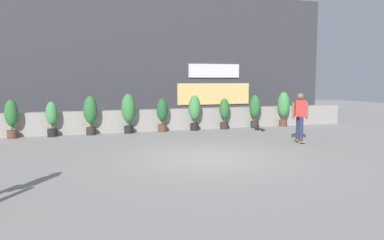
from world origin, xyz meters
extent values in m
plane|color=gray|center=(0.00, 0.00, 0.00)|extent=(48.00, 48.00, 0.00)
cube|color=gray|center=(0.00, 6.00, 0.45)|extent=(18.00, 0.40, 0.90)
cube|color=#38383D|center=(0.00, 10.00, 3.25)|extent=(20.00, 2.00, 6.50)
cube|color=white|center=(3.71, 8.96, 2.60)|extent=(2.80, 0.08, 0.70)
cube|color=#F2CC72|center=(3.71, 8.97, 1.40)|extent=(4.00, 0.06, 1.10)
cylinder|color=brown|center=(-5.61, 5.55, 0.15)|extent=(0.36, 0.36, 0.30)
cylinder|color=brown|center=(-5.61, 5.55, 0.38)|extent=(0.06, 0.06, 0.15)
ellipsoid|color=#2D6B33|center=(-5.61, 5.55, 0.94)|extent=(0.48, 0.48, 0.97)
cylinder|color=black|center=(-4.22, 5.55, 0.15)|extent=(0.36, 0.36, 0.30)
cylinder|color=brown|center=(-4.22, 5.55, 0.38)|extent=(0.06, 0.06, 0.15)
ellipsoid|color=#428C47|center=(-4.22, 5.55, 0.89)|extent=(0.43, 0.43, 0.89)
cylinder|color=#2D2823|center=(-2.80, 5.55, 0.15)|extent=(0.36, 0.36, 0.30)
cylinder|color=brown|center=(-2.80, 5.55, 0.38)|extent=(0.06, 0.06, 0.15)
ellipsoid|color=#2D6B33|center=(-2.80, 5.55, 0.99)|extent=(0.53, 0.53, 1.08)
cylinder|color=black|center=(-1.33, 5.55, 0.15)|extent=(0.36, 0.36, 0.30)
cylinder|color=brown|center=(-1.33, 5.55, 0.38)|extent=(0.06, 0.06, 0.15)
ellipsoid|color=#387F3D|center=(-1.33, 5.55, 1.02)|extent=(0.56, 0.56, 1.14)
cylinder|color=brown|center=(0.06, 5.55, 0.15)|extent=(0.36, 0.36, 0.30)
cylinder|color=brown|center=(0.06, 5.55, 0.38)|extent=(0.06, 0.06, 0.15)
ellipsoid|color=#235B2D|center=(0.06, 5.55, 0.92)|extent=(0.46, 0.46, 0.93)
cylinder|color=black|center=(1.46, 5.55, 0.15)|extent=(0.36, 0.36, 0.30)
cylinder|color=brown|center=(1.46, 5.55, 0.38)|extent=(0.06, 0.06, 0.15)
ellipsoid|color=#428C47|center=(1.46, 5.55, 0.97)|extent=(0.51, 0.51, 1.03)
cylinder|color=#2D2823|center=(2.84, 5.55, 0.15)|extent=(0.36, 0.36, 0.30)
cylinder|color=brown|center=(2.84, 5.55, 0.38)|extent=(0.06, 0.06, 0.15)
ellipsoid|color=#2D6B33|center=(2.84, 5.55, 0.89)|extent=(0.43, 0.43, 0.88)
cylinder|color=#2D2823|center=(4.32, 5.55, 0.15)|extent=(0.36, 0.36, 0.30)
cylinder|color=brown|center=(4.32, 5.55, 0.38)|extent=(0.06, 0.06, 0.15)
ellipsoid|color=#2D6B33|center=(4.32, 5.55, 0.96)|extent=(0.50, 0.50, 1.01)
cylinder|color=brown|center=(5.78, 5.55, 0.15)|extent=(0.36, 0.36, 0.30)
cylinder|color=brown|center=(5.78, 5.55, 0.38)|extent=(0.06, 0.06, 0.15)
ellipsoid|color=#428C47|center=(5.78, 5.55, 1.02)|extent=(0.56, 0.56, 1.14)
cube|color=#BF8C26|center=(3.88, 1.46, 0.07)|extent=(0.43, 0.82, 0.02)
cylinder|color=silver|center=(3.88, 1.74, 0.03)|extent=(0.05, 0.06, 0.06)
cylinder|color=silver|center=(4.04, 1.69, 0.03)|extent=(0.05, 0.06, 0.06)
cylinder|color=silver|center=(3.73, 1.24, 0.03)|extent=(0.05, 0.06, 0.06)
cylinder|color=silver|center=(3.88, 1.19, 0.03)|extent=(0.05, 0.06, 0.06)
cylinder|color=#282D4C|center=(3.94, 1.63, 0.49)|extent=(0.14, 0.14, 0.82)
cylinder|color=#282D4C|center=(3.83, 1.29, 0.49)|extent=(0.14, 0.14, 0.82)
cube|color=red|center=(3.88, 1.46, 1.18)|extent=(0.40, 0.30, 0.56)
sphere|color=brown|center=(3.88, 1.46, 1.59)|extent=(0.22, 0.22, 0.22)
cylinder|color=brown|center=(3.66, 1.53, 1.10)|extent=(0.09, 0.09, 0.58)
cylinder|color=brown|center=(4.11, 1.39, 1.10)|extent=(0.09, 0.09, 0.58)
cube|color=black|center=(4.09, 4.76, 0.07)|extent=(0.25, 0.81, 0.02)
cylinder|color=silver|center=(4.19, 4.51, 0.03)|extent=(0.03, 0.06, 0.06)
cylinder|color=silver|center=(4.03, 4.50, 0.03)|extent=(0.03, 0.06, 0.06)
cylinder|color=silver|center=(4.16, 5.03, 0.03)|extent=(0.03, 0.06, 0.06)
cylinder|color=silver|center=(4.00, 5.02, 0.03)|extent=(0.03, 0.06, 0.06)
camera|label=1|loc=(-3.75, -9.74, 2.16)|focal=35.87mm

